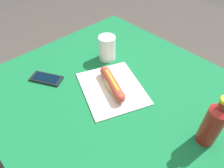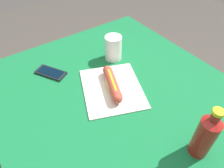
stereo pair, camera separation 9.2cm
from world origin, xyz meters
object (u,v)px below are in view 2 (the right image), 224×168
cell_phone (51,73)px  drinking_cup (113,48)px  soda_bottle (205,135)px  hot_dog (112,84)px

cell_phone → drinking_cup: 0.33m
soda_bottle → drinking_cup: size_ratio=1.70×
cell_phone → soda_bottle: bearing=-159.6°
drinking_cup → soda_bottle: bearing=173.4°
hot_dog → drinking_cup: drinking_cup is taller
cell_phone → soda_bottle: (-0.67, -0.25, 0.09)m
hot_dog → soda_bottle: bearing=-170.7°
soda_bottle → drinking_cup: soda_bottle is taller
hot_dog → drinking_cup: 0.23m
hot_dog → soda_bottle: (-0.42, -0.07, 0.06)m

